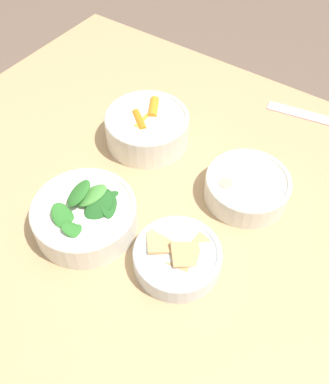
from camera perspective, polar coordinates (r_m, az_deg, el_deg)
name	(u,v)px	position (r m, az deg, el deg)	size (l,w,h in m)	color
ground_plane	(171,349)	(1.48, 0.92, -20.26)	(10.00, 10.00, 0.00)	brown
dining_table	(175,238)	(0.89, 1.44, -6.18)	(1.16, 0.89, 0.77)	tan
bowl_carrots	(147,127)	(0.88, -2.33, 8.62)	(0.17, 0.17, 0.07)	silver
bowl_greens	(85,215)	(0.75, -10.50, -3.01)	(0.18, 0.18, 0.09)	silver
bowl_beans_hotdog	(247,187)	(0.80, 10.94, 0.61)	(0.16, 0.16, 0.05)	silver
bowl_cookies	(177,257)	(0.70, 1.73, -8.60)	(0.15, 0.15, 0.05)	silver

